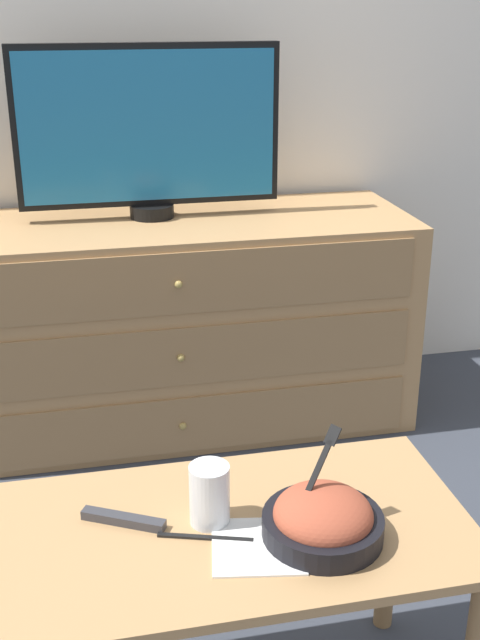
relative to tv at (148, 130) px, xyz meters
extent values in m
plane|color=#383D47|center=(-0.09, 0.25, -1.01)|extent=(12.00, 12.00, 0.00)
cube|color=white|center=(-0.09, 0.28, 0.29)|extent=(12.00, 0.05, 2.60)
cube|color=tan|center=(0.04, -0.06, -0.65)|extent=(1.63, 0.56, 0.72)
cube|color=#A1794C|center=(0.04, -0.34, -0.89)|extent=(1.50, 0.01, 0.19)
sphere|color=tan|center=(0.04, -0.35, -0.89)|extent=(0.02, 0.02, 0.02)
cube|color=#A1794C|center=(0.04, -0.34, -0.65)|extent=(1.50, 0.01, 0.19)
sphere|color=tan|center=(0.04, -0.35, -0.65)|extent=(0.02, 0.02, 0.02)
cube|color=#A1794C|center=(0.04, -0.34, -0.41)|extent=(1.50, 0.01, 0.19)
sphere|color=tan|center=(0.04, -0.35, -0.41)|extent=(0.02, 0.02, 0.02)
cylinder|color=black|center=(0.00, 0.00, -0.26)|extent=(0.15, 0.15, 0.04)
cube|color=black|center=(0.00, 0.00, 0.01)|extent=(0.85, 0.04, 0.51)
cube|color=#1E6B9E|center=(0.00, -0.02, 0.01)|extent=(0.81, 0.01, 0.47)
cube|color=tan|center=(-0.07, -1.38, -0.53)|extent=(1.01, 0.48, 0.02)
cylinder|color=#9C7549|center=(0.39, -1.18, -0.77)|extent=(0.04, 0.04, 0.47)
cylinder|color=black|center=(0.14, -1.45, -0.50)|extent=(0.22, 0.22, 0.04)
ellipsoid|color=#AD4C33|center=(0.14, -1.45, -0.47)|extent=(0.18, 0.18, 0.09)
cube|color=black|center=(0.12, -1.43, -0.42)|extent=(0.10, 0.07, 0.15)
cube|color=black|center=(0.17, -1.40, -0.34)|extent=(0.03, 0.03, 0.03)
cylinder|color=white|center=(-0.05, -1.36, -0.48)|extent=(0.07, 0.07, 0.07)
cylinder|color=white|center=(-0.05, -1.36, -0.46)|extent=(0.08, 0.08, 0.12)
cube|color=white|center=(0.01, -1.45, -0.52)|extent=(0.19, 0.19, 0.00)
cube|color=black|center=(-0.07, -1.41, -0.52)|extent=(0.17, 0.06, 0.01)
cube|color=#38383D|center=(-0.21, -1.33, -0.51)|extent=(0.15, 0.10, 0.02)
camera|label=1|loc=(-0.26, -2.59, 0.39)|focal=45.00mm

